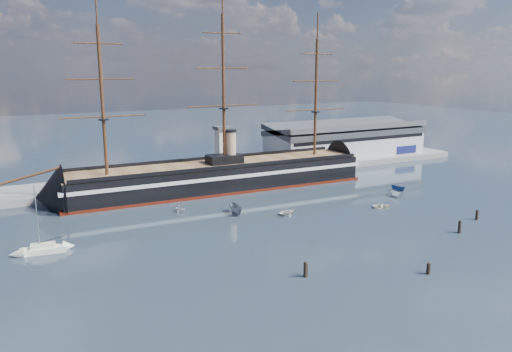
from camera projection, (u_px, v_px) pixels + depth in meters
name	position (u px, v px, depth m)	size (l,w,h in m)	color
ground	(264.00, 204.00, 132.42)	(600.00, 600.00, 0.00)	#293943
quay	(238.00, 175.00, 168.04)	(180.00, 18.00, 2.00)	slate
warehouse	(346.00, 140.00, 191.86)	(63.00, 21.00, 11.60)	#B7BABC
quay_tower	(223.00, 149.00, 160.15)	(5.00, 5.00, 15.00)	silver
warship	(213.00, 177.00, 146.00)	(113.08, 18.48, 53.94)	black
sailboat	(43.00, 249.00, 97.13)	(8.76, 3.65, 13.60)	white
motorboat_a	(236.00, 214.00, 123.14)	(7.45, 2.73, 2.98)	slate
motorboat_b	(288.00, 214.00, 122.73)	(3.43, 1.37, 1.60)	silver
motorboat_c	(396.00, 197.00, 139.02)	(5.08, 1.86, 2.03)	white
motorboat_d	(180.00, 212.00, 124.88)	(5.16, 2.24, 1.89)	silver
motorboat_e	(382.00, 208.00, 128.33)	(3.15, 1.26, 1.47)	beige
motorboat_f	(398.00, 191.00, 145.32)	(5.36, 1.96, 2.14)	navy
piling_near_left	(305.00, 277.00, 86.16)	(0.64, 0.64, 3.46)	black
piling_near_mid	(428.00, 274.00, 87.32)	(0.64, 0.64, 2.77)	black
piling_near_right	(459.00, 233.00, 108.90)	(0.64, 0.64, 3.54)	black
piling_far_right	(476.00, 220.00, 118.35)	(0.64, 0.64, 3.09)	black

